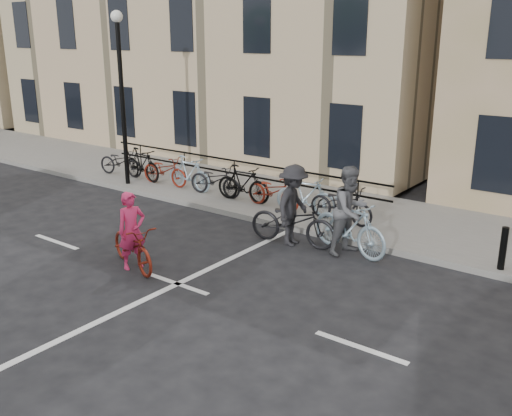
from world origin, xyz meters
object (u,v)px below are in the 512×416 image
Objects in this scene: lamp_post at (121,77)px; cyclist_dark at (293,214)px; cyclist_pink at (133,242)px; cyclist_grey at (350,219)px.

lamp_post is 2.37× the size of cyclist_dark.
cyclist_pink is 3.73m from cyclist_dark.
lamp_post reaches higher than cyclist_dark.
lamp_post is at bearing 68.39° from cyclist_pink.
cyclist_grey reaches higher than cyclist_pink.
cyclist_grey is (3.24, 3.48, 0.24)m from cyclist_pink.
cyclist_dark is at bearing 116.43° from cyclist_grey.
lamp_post is at bearing 72.62° from cyclist_dark.
cyclist_dark is (7.09, -1.15, -2.74)m from lamp_post.
cyclist_grey reaches higher than cyclist_dark.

